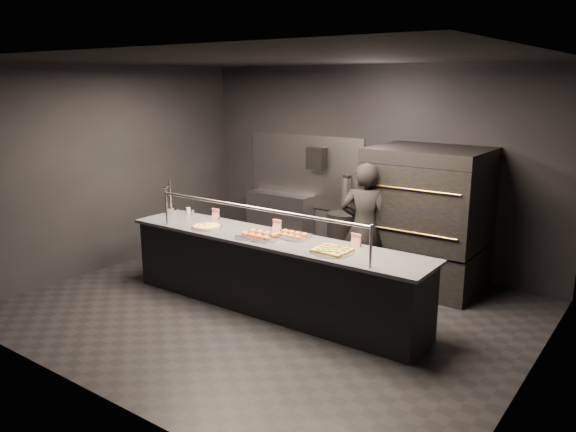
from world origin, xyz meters
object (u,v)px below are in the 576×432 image
object	(u,v)px
pizza_oven	(427,217)
fire_extinguisher	(346,192)
trash_bin	(342,238)
round_pizza	(207,227)
towel_dispenser	(317,158)
prep_shelf	(280,219)
slider_tray_b	(292,235)
square_pizza	(332,250)
beer_tap	(171,202)
service_counter	(271,273)
slider_tray_a	(260,235)
worker	(364,228)

from	to	relation	value
pizza_oven	fire_extinguisher	size ratio (longest dim) A/B	3.78
fire_extinguisher	trash_bin	bearing A→B (deg)	-66.12
round_pizza	trash_bin	world-z (taller)	round_pizza
towel_dispenser	round_pizza	distance (m)	2.59
prep_shelf	slider_tray_b	size ratio (longest dim) A/B	2.68
slider_tray_b	square_pizza	size ratio (longest dim) A/B	0.93
beer_tap	pizza_oven	bearing A→B (deg)	28.63
towel_dispenser	square_pizza	xyz separation A→B (m)	(1.81, -2.47, -0.61)
pizza_oven	trash_bin	bearing A→B (deg)	173.42
fire_extinguisher	round_pizza	xyz separation A→B (m)	(-0.60, -2.53, -0.12)
service_counter	square_pizza	size ratio (longest dim) A/B	8.54
round_pizza	square_pizza	bearing A→B (deg)	1.45
towel_dispenser	pizza_oven	bearing A→B (deg)	-13.14
service_counter	slider_tray_b	bearing A→B (deg)	37.54
slider_tray_a	square_pizza	xyz separation A→B (m)	(1.01, 0.02, -0.01)
slider_tray_b	square_pizza	bearing A→B (deg)	-17.71
towel_dispenser	fire_extinguisher	distance (m)	0.74
beer_tap	slider_tray_b	xyz separation A→B (m)	(2.15, -0.03, -0.13)
prep_shelf	slider_tray_a	bearing A→B (deg)	-58.20
prep_shelf	square_pizza	size ratio (longest dim) A/B	2.50
fire_extinguisher	towel_dispenser	bearing A→B (deg)	-178.96
towel_dispenser	fire_extinguisher	xyz separation A→B (m)	(0.55, 0.01, -0.49)
trash_bin	slider_tray_b	bearing A→B (deg)	-78.30
pizza_oven	slider_tray_b	size ratio (longest dim) A/B	4.27
round_pizza	square_pizza	xyz separation A→B (m)	(1.86, 0.05, 0.00)
beer_tap	slider_tray_a	distance (m)	1.87
pizza_oven	slider_tray_a	xyz separation A→B (m)	(-1.30, -2.00, -0.02)
slider_tray_b	trash_bin	xyz separation A→B (m)	(-0.40, 1.91, -0.55)
fire_extinguisher	trash_bin	world-z (taller)	fire_extinguisher
round_pizza	towel_dispenser	bearing A→B (deg)	88.86
square_pizza	worker	world-z (taller)	worker
slider_tray_a	prep_shelf	bearing A→B (deg)	121.80
slider_tray_a	square_pizza	size ratio (longest dim) A/B	1.18
round_pizza	slider_tray_b	distance (m)	1.18
pizza_oven	worker	bearing A→B (deg)	-131.69
pizza_oven	slider_tray_a	bearing A→B (deg)	-123.05
towel_dispenser	worker	distance (m)	2.02
prep_shelf	beer_tap	size ratio (longest dim) A/B	2.21
service_counter	prep_shelf	bearing A→B (deg)	124.59
pizza_oven	towel_dispenser	world-z (taller)	pizza_oven
beer_tap	square_pizza	xyz separation A→B (m)	(2.86, -0.26, -0.14)
service_counter	pizza_oven	world-z (taller)	pizza_oven
beer_tap	fire_extinguisher	bearing A→B (deg)	54.22
worker	slider_tray_a	bearing A→B (deg)	39.65
prep_shelf	slider_tray_a	size ratio (longest dim) A/B	2.12
towel_dispenser	beer_tap	xyz separation A→B (m)	(-1.05, -2.21, -0.48)
service_counter	beer_tap	distance (m)	2.05
fire_extinguisher	slider_tray_a	world-z (taller)	fire_extinguisher
slider_tray_b	fire_extinguisher	bearing A→B (deg)	103.64
square_pizza	pizza_oven	bearing A→B (deg)	81.76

